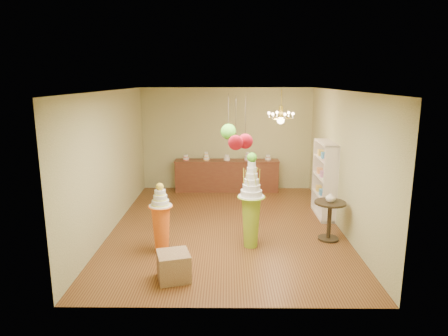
{
  "coord_description": "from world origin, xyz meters",
  "views": [
    {
      "loc": [
        0.01,
        -8.44,
        3.24
      ],
      "look_at": [
        -0.06,
        0.0,
        1.35
      ],
      "focal_mm": 32.0,
      "sensor_mm": 36.0,
      "label": 1
    }
  ],
  "objects_px": {
    "pedestal_orange": "(161,223)",
    "round_table": "(330,215)",
    "sideboard": "(227,175)",
    "pedestal_green": "(251,210)"
  },
  "relations": [
    {
      "from": "pedestal_green",
      "to": "sideboard",
      "type": "distance_m",
      "value": 4.07
    },
    {
      "from": "pedestal_orange",
      "to": "sideboard",
      "type": "xyz_separation_m",
      "value": [
        1.24,
        4.27,
        -0.09
      ]
    },
    {
      "from": "pedestal_green",
      "to": "sideboard",
      "type": "bearing_deg",
      "value": 96.75
    },
    {
      "from": "pedestal_orange",
      "to": "round_table",
      "type": "bearing_deg",
      "value": 10.01
    },
    {
      "from": "pedestal_orange",
      "to": "sideboard",
      "type": "height_order",
      "value": "pedestal_orange"
    },
    {
      "from": "pedestal_green",
      "to": "round_table",
      "type": "xyz_separation_m",
      "value": [
        1.62,
        0.35,
        -0.23
      ]
    },
    {
      "from": "round_table",
      "to": "sideboard",
      "type": "bearing_deg",
      "value": 119.72
    },
    {
      "from": "pedestal_orange",
      "to": "round_table",
      "type": "distance_m",
      "value": 3.39
    },
    {
      "from": "pedestal_green",
      "to": "sideboard",
      "type": "height_order",
      "value": "pedestal_green"
    },
    {
      "from": "pedestal_green",
      "to": "pedestal_orange",
      "type": "xyz_separation_m",
      "value": [
        -1.72,
        -0.24,
        -0.19
      ]
    }
  ]
}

